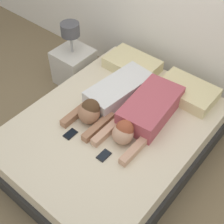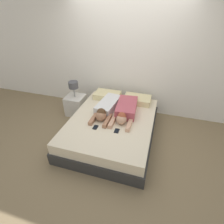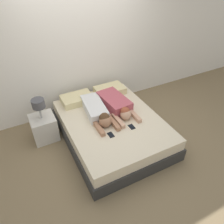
% 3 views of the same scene
% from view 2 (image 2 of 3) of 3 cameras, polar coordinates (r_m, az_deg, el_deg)
% --- Properties ---
extents(ground_plane, '(12.00, 12.00, 0.00)m').
position_cam_2_polar(ground_plane, '(3.65, 0.00, -7.72)').
color(ground_plane, '#7F6B4C').
extents(wall_back, '(12.00, 0.06, 2.60)m').
position_cam_2_polar(wall_back, '(4.05, 5.12, 17.46)').
color(wall_back, white).
rests_on(wall_back, ground_plane).
extents(bed, '(1.62, 2.06, 0.44)m').
position_cam_2_polar(bed, '(3.51, 0.00, -5.08)').
color(bed, '#2D2D2D').
rests_on(bed, ground_plane).
extents(pillow_head_left, '(0.58, 0.39, 0.13)m').
position_cam_2_polar(pillow_head_left, '(4.07, -1.53, 5.51)').
color(pillow_head_left, beige).
rests_on(pillow_head_left, bed).
extents(pillow_head_right, '(0.58, 0.39, 0.13)m').
position_cam_2_polar(pillow_head_right, '(3.93, 8.25, 4.06)').
color(pillow_head_right, beige).
rests_on(pillow_head_right, bed).
extents(person_left, '(0.40, 1.05, 0.24)m').
position_cam_2_polar(person_left, '(3.53, -1.93, 1.33)').
color(person_left, silver).
rests_on(person_left, bed).
extents(person_right, '(0.44, 1.00, 0.22)m').
position_cam_2_polar(person_right, '(3.46, 4.43, 0.64)').
color(person_right, '#B24C59').
rests_on(person_right, bed).
extents(cell_phone_left, '(0.08, 0.12, 0.01)m').
position_cam_2_polar(cell_phone_left, '(3.17, -5.42, -4.96)').
color(cell_phone_left, black).
rests_on(cell_phone_left, bed).
extents(cell_phone_right, '(0.08, 0.12, 0.01)m').
position_cam_2_polar(cell_phone_right, '(3.07, 1.56, -6.14)').
color(cell_phone_right, black).
rests_on(cell_phone_right, bed).
extents(nightstand, '(0.42, 0.42, 0.83)m').
position_cam_2_polar(nightstand, '(4.27, -11.74, 2.74)').
color(nightstand, beige).
rests_on(nightstand, ground_plane).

